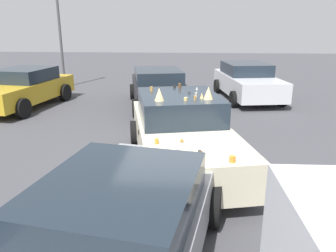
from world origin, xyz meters
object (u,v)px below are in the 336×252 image
parked_sedan_behind_right (159,88)px  parked_sedan_far_left (124,225)px  parked_sedan_row_back_far (23,88)px  parked_sedan_near_left (247,81)px  lot_lamp_post (60,29)px  art_car_decorated (181,132)px

parked_sedan_behind_right → parked_sedan_far_left: size_ratio=1.11×
parked_sedan_row_back_far → parked_sedan_near_left: size_ratio=1.00×
parked_sedan_row_back_far → parked_sedan_near_left: bearing=112.3°
parked_sedan_far_left → lot_lamp_post: lot_lamp_post is taller
parked_sedan_behind_right → lot_lamp_post: (3.58, 4.98, 2.05)m
parked_sedan_behind_right → parked_sedan_row_back_far: bearing=-95.8°
parked_sedan_behind_right → parked_sedan_near_left: parked_sedan_near_left is taller
parked_sedan_behind_right → art_car_decorated: bearing=-1.2°
parked_sedan_row_back_far → lot_lamp_post: (4.11, 0.05, 2.03)m
parked_sedan_far_left → lot_lamp_post: 13.64m
parked_sedan_behind_right → parked_sedan_near_left: (1.50, -3.46, 0.04)m
parked_sedan_far_left → parked_sedan_near_left: parked_sedan_near_left is taller
parked_sedan_row_back_far → parked_sedan_near_left: parked_sedan_near_left is taller
lot_lamp_post → parked_sedan_near_left: bearing=-103.9°
art_car_decorated → parked_sedan_row_back_far: (4.86, 5.95, -0.03)m
parked_sedan_far_left → lot_lamp_post: size_ratio=0.95×
art_car_decorated → parked_sedan_far_left: bearing=-22.0°
art_car_decorated → parked_sedan_behind_right: size_ratio=1.00×
parked_sedan_row_back_far → art_car_decorated: bearing=59.4°
lot_lamp_post → parked_sedan_behind_right: bearing=-125.8°
art_car_decorated → parked_sedan_behind_right: art_car_decorated is taller
art_car_decorated → parked_sedan_near_left: 7.31m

